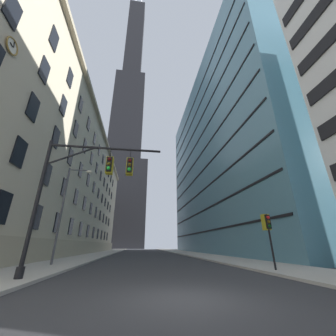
{
  "coord_description": "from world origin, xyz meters",
  "views": [
    {
      "loc": [
        -1.58,
        -7.06,
        1.59
      ],
      "look_at": [
        3.34,
        27.38,
        15.23
      ],
      "focal_mm": 21.05,
      "sensor_mm": 36.0,
      "label": 1
    }
  ],
  "objects": [
    {
      "name": "glass_office_midrise",
      "position": [
        19.52,
        33.37,
        20.82
      ],
      "size": [
        17.15,
        52.09,
        41.64
      ],
      "color": "teal",
      "rests_on": "ground"
    },
    {
      "name": "station_building",
      "position": [
        -19.55,
        31.76,
        13.19
      ],
      "size": [
        17.77,
        75.54,
        26.42
      ],
      "color": "#BCAF93",
      "rests_on": "ground"
    },
    {
      "name": "traffic_light_near_right",
      "position": [
        6.95,
        5.55,
        2.85
      ],
      "size": [
        0.4,
        0.63,
        3.41
      ],
      "color": "black",
      "rests_on": "sidewalk_right"
    },
    {
      "name": "dark_skyscraper",
      "position": [
        -11.59,
        97.33,
        60.44
      ],
      "size": [
        25.72,
        25.72,
        201.74
      ],
      "color": "black",
      "rests_on": "ground"
    },
    {
      "name": "street_lamppost",
      "position": [
        -7.98,
        11.24,
        4.94
      ],
      "size": [
        2.15,
        0.32,
        8.14
      ],
      "color": "#47474C",
      "rests_on": "sidewalk_left"
    },
    {
      "name": "ground_plane",
      "position": [
        0.0,
        0.0,
        -0.05
      ],
      "size": [
        102.0,
        160.0,
        0.1
      ],
      "primitive_type": "cube",
      "color": "#303033"
    },
    {
      "name": "traffic_signal_mast",
      "position": [
        -4.42,
        4.07,
        5.18
      ],
      "size": [
        6.62,
        0.63,
        7.15
      ],
      "color": "black",
      "rests_on": "sidewalk_left"
    }
  ]
}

